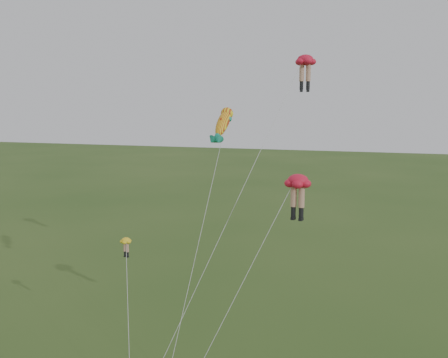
# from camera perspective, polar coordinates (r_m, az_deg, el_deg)

# --- Properties ---
(legs_kite_red_high) EXTENTS (8.42, 11.60, 20.30)m
(legs_kite_red_high) POSITION_cam_1_polar(r_m,az_deg,el_deg) (37.91, 9.09, 12.61)
(legs_kite_red_high) COLOR red
(legs_kite_red_high) RESTS_ON ground
(legs_kite_red_mid) EXTENTS (6.53, 6.57, 12.64)m
(legs_kite_red_mid) POSITION_cam_1_polar(r_m,az_deg,el_deg) (29.90, 8.31, -0.85)
(legs_kite_red_mid) COLOR red
(legs_kite_red_mid) RESTS_ON ground
(legs_kite_yellow) EXTENTS (3.95, 6.85, 7.83)m
(legs_kite_yellow) POSITION_cam_1_polar(r_m,az_deg,el_deg) (34.15, -11.11, -8.20)
(legs_kite_yellow) COLOR yellow
(legs_kite_yellow) RESTS_ON ground
(fish_kite) EXTENTS (2.04, 8.78, 16.72)m
(fish_kite) POSITION_cam_1_polar(r_m,az_deg,el_deg) (33.81, -0.12, 6.35)
(fish_kite) COLOR yellow
(fish_kite) RESTS_ON ground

